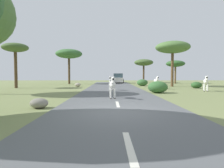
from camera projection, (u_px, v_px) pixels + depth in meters
name	position (u px, v px, depth m)	size (l,w,h in m)	color
ground_plane	(115.00, 113.00, 8.26)	(90.00, 90.00, 0.00)	olive
road	(120.00, 112.00, 8.26)	(6.00, 64.00, 0.05)	#56595B
lane_markings	(121.00, 116.00, 7.26)	(0.16, 56.00, 0.01)	silver
zebra_0	(111.00, 82.00, 19.36)	(0.54, 1.50, 1.42)	silver
zebra_1	(113.00, 85.00, 12.78)	(0.43, 1.56, 1.47)	silver
zebra_2	(156.00, 81.00, 21.90)	(0.43, 1.56, 1.46)	silver
zebra_3	(206.00, 82.00, 18.66)	(0.83, 1.55, 1.54)	silver
car_0	(118.00, 79.00, 36.24)	(2.21, 4.43, 1.74)	white
tree_0	(173.00, 48.00, 25.93)	(4.50, 4.50, 5.99)	brown
tree_3	(175.00, 64.00, 34.59)	(3.28, 3.28, 4.09)	brown
tree_5	(15.00, 49.00, 23.00)	(3.00, 3.00, 5.30)	#4C3823
tree_6	(144.00, 63.00, 38.03)	(3.65, 3.65, 4.57)	#4C3823
tree_7	(69.00, 54.00, 32.51)	(4.37, 4.37, 5.80)	#4C3823
bush_0	(158.00, 87.00, 17.03)	(1.71, 1.54, 1.03)	#386633
bush_1	(142.00, 83.00, 27.65)	(1.54, 1.39, 0.93)	#386633
bush_2	(196.00, 85.00, 22.89)	(1.24, 1.11, 0.74)	#2D5628
rock_0	(39.00, 103.00, 9.32)	(0.85, 0.79, 0.49)	gray
rock_1	(78.00, 85.00, 25.61)	(0.77, 0.54, 0.51)	#A89E8C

